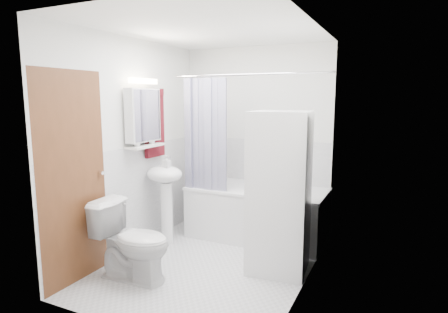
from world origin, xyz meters
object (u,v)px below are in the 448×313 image
at_px(bathtub, 257,210).
at_px(washer_dryer, 279,192).
at_px(sink, 165,186).
at_px(toilet, 133,241).

relative_size(bathtub, washer_dryer, 1.04).
xyz_separation_m(sink, washer_dryer, (1.43, -0.09, 0.11)).
relative_size(bathtub, sink, 1.62).
bearing_deg(toilet, sink, 11.47).
bearing_deg(sink, toilet, -75.59).
xyz_separation_m(bathtub, washer_dryer, (0.50, -0.73, 0.46)).
bearing_deg(sink, bathtub, 34.76).
relative_size(washer_dryer, toilet, 2.11).
bearing_deg(bathtub, washer_dryer, -55.55).
bearing_deg(washer_dryer, sink, 170.75).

